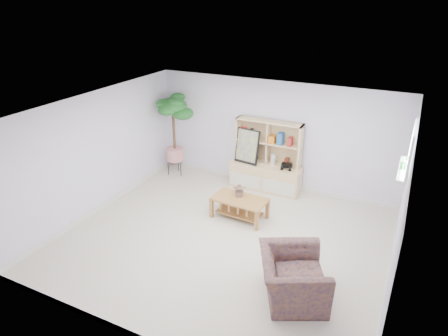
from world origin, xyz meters
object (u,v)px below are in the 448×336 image
at_px(storage_unit, 266,156).
at_px(floor_tree, 174,136).
at_px(armchair, 293,275).
at_px(coffee_table, 240,208).

xyz_separation_m(storage_unit, floor_tree, (-2.23, -0.21, 0.20)).
distance_m(floor_tree, armchair, 4.82).
relative_size(storage_unit, floor_tree, 0.80).
xyz_separation_m(storage_unit, armchair, (1.58, -3.10, -0.39)).
height_order(floor_tree, armchair, floor_tree).
distance_m(storage_unit, floor_tree, 2.25).
relative_size(coffee_table, armchair, 0.99).
bearing_deg(coffee_table, floor_tree, 155.03).
height_order(storage_unit, armchair, storage_unit).
relative_size(storage_unit, armchair, 1.49).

